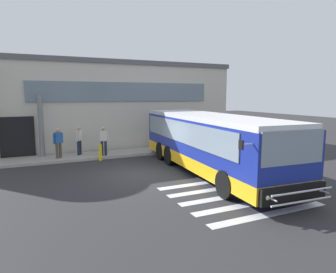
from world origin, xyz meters
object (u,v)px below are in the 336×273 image
passenger_by_doorway (79,139)px  safety_bollard_yellow (100,153)px  entry_support_column (41,125)px  bus_main_foreground (209,144)px  passenger_at_curb_edge (104,139)px  passenger_near_column (58,141)px

passenger_by_doorway → safety_bollard_yellow: bearing=-55.9°
entry_support_column → bus_main_foreground: size_ratio=0.32×
bus_main_foreground → passenger_at_curb_edge: (-3.78, 5.21, -0.22)m
bus_main_foreground → passenger_by_doorway: bus_main_foreground is taller
passenger_near_column → passenger_at_curb_edge: 2.45m
passenger_near_column → passenger_at_curb_edge: bearing=-6.2°
entry_support_column → bus_main_foreground: entry_support_column is taller
entry_support_column → passenger_at_curb_edge: size_ratio=2.10×
passenger_near_column → passenger_by_doorway: size_ratio=1.00×
bus_main_foreground → entry_support_column: bearing=137.7°
bus_main_foreground → passenger_by_doorway: size_ratio=6.58×
passenger_at_curb_edge → safety_bollard_yellow: bearing=-118.2°
entry_support_column → passenger_near_column: bearing=-48.4°
bus_main_foreground → safety_bollard_yellow: size_ratio=12.25×
passenger_at_curb_edge → safety_bollard_yellow: (-0.34, -0.63, -0.66)m
entry_support_column → safety_bollard_yellow: size_ratio=3.91×
entry_support_column → safety_bollard_yellow: bearing=-31.9°
entry_support_column → bus_main_foreground: (7.02, -6.38, -0.58)m
entry_support_column → passenger_by_doorway: bearing=-12.5°
passenger_near_column → safety_bollard_yellow: 2.36m
bus_main_foreground → safety_bollard_yellow: 6.22m
entry_support_column → passenger_near_column: entry_support_column is taller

